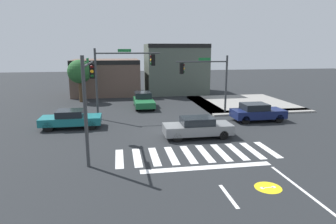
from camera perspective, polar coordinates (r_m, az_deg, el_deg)
The scene contains 13 objects.
ground_plane at distance 21.26m, azimuth 2.41°, elevation -3.94°, with size 120.00×120.00×0.00m, color #232628.
crosswalk_near at distance 17.11m, azimuth 5.57°, elevation -8.06°, with size 9.19×2.91×0.01m.
bike_detector_marking at distance 13.88m, azimuth 18.81°, elevation -13.69°, with size 1.17×1.17×0.01m.
curb_corner_northeast at distance 32.57m, azimuth 13.65°, elevation 1.54°, with size 10.00×10.60×0.15m.
storefront_row at distance 39.65m, azimuth -4.30°, elevation 7.72°, with size 17.27×6.94×6.48m.
traffic_signal_northwest at distance 25.23m, azimuth -9.10°, elevation 8.02°, with size 5.44×0.32×5.93m.
traffic_signal_southwest at distance 17.08m, azimuth -15.13°, elevation 4.83°, with size 0.32×5.69×5.60m.
traffic_signal_northeast at distance 26.53m, azimuth 7.47°, elevation 7.13°, with size 4.69×0.32×5.31m.
car_green at distance 30.19m, azimuth -4.75°, elevation 2.29°, with size 1.89×4.40×1.46m.
car_navy at distance 25.46m, azimuth 16.88°, elevation -0.00°, with size 4.28×1.93×1.48m.
car_gray at distance 20.00m, azimuth 5.73°, elevation -2.94°, with size 4.59×1.79×1.40m.
car_teal at distance 23.40m, azimuth -18.31°, elevation -1.26°, with size 4.45×1.88×1.38m.
roadside_tree at distance 34.32m, azimuth -16.79°, elevation 7.44°, with size 2.61×2.61×4.70m.
Camera 1 is at (-4.29, -19.97, 5.91)m, focal length 31.48 mm.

